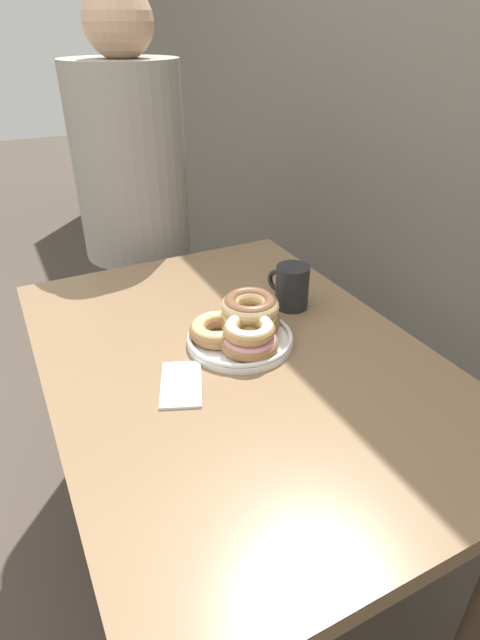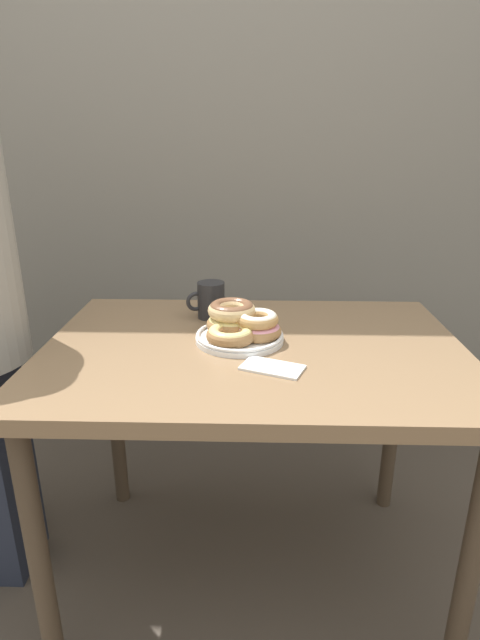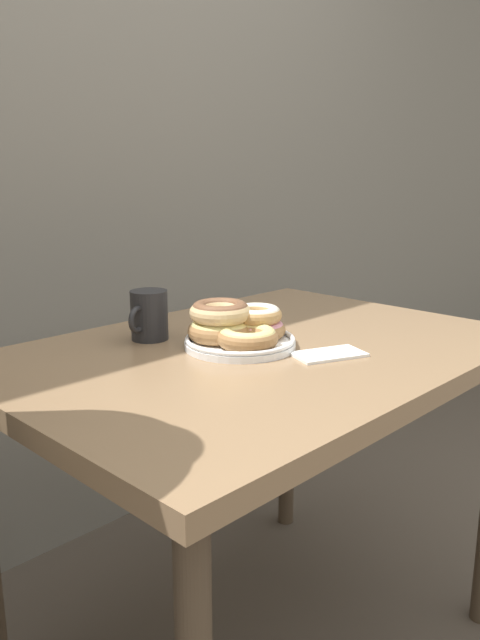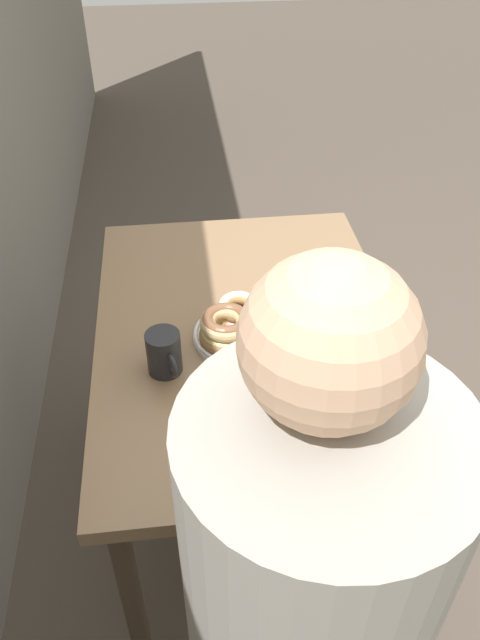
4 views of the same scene
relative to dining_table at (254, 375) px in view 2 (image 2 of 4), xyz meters
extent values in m
cube|color=slate|center=(0.00, 0.77, 0.61)|extent=(8.00, 0.05, 2.60)
cube|color=#846647|center=(0.00, 0.00, 0.07)|extent=(1.11, 0.78, 0.04)
cylinder|color=#473828|center=(-0.49, -0.33, -0.32)|extent=(0.05, 0.05, 0.73)
cylinder|color=#473828|center=(0.49, -0.33, -0.32)|extent=(0.05, 0.05, 0.73)
cylinder|color=#473828|center=(-0.49, 0.33, -0.32)|extent=(0.05, 0.05, 0.73)
cylinder|color=#473828|center=(0.49, 0.33, -0.32)|extent=(0.05, 0.05, 0.73)
cylinder|color=white|center=(-0.04, 0.03, 0.09)|extent=(0.24, 0.24, 0.01)
torus|color=white|center=(-0.04, 0.03, 0.11)|extent=(0.23, 0.23, 0.01)
torus|color=#9E7042|center=(0.01, 0.02, 0.12)|extent=(0.18, 0.18, 0.03)
torus|color=pink|center=(0.01, 0.02, 0.12)|extent=(0.17, 0.17, 0.03)
torus|color=#9E7042|center=(-0.06, 0.06, 0.12)|extent=(0.15, 0.15, 0.04)
torus|color=#E0D17F|center=(-0.06, 0.06, 0.13)|extent=(0.14, 0.14, 0.03)
torus|color=#9E7042|center=(-0.06, -0.02, 0.12)|extent=(0.15, 0.15, 0.04)
torus|color=#E0D17F|center=(-0.06, -0.02, 0.13)|extent=(0.14, 0.14, 0.03)
torus|color=#B2844C|center=(0.01, 0.02, 0.15)|extent=(0.16, 0.16, 0.03)
torus|color=silver|center=(0.01, 0.02, 0.16)|extent=(0.15, 0.15, 0.03)
torus|color=#D6B27A|center=(-0.06, 0.06, 0.16)|extent=(0.18, 0.18, 0.04)
torus|color=brown|center=(-0.06, 0.06, 0.17)|extent=(0.17, 0.17, 0.03)
cylinder|color=#232326|center=(-0.13, 0.22, 0.14)|extent=(0.08, 0.08, 0.11)
cylinder|color=#382114|center=(-0.13, 0.22, 0.19)|extent=(0.07, 0.07, 0.00)
torus|color=#232326|center=(-0.17, 0.20, 0.14)|extent=(0.06, 0.03, 0.06)
cube|color=white|center=(0.04, -0.14, 0.09)|extent=(0.16, 0.13, 0.01)
camera|label=1|loc=(0.79, -0.39, 0.70)|focal=28.00mm
camera|label=2|loc=(0.00, -1.22, 0.59)|focal=28.00mm
camera|label=3|loc=(-0.95, -0.86, 0.46)|focal=35.00mm
camera|label=4|loc=(-1.22, 0.17, 1.13)|focal=35.00mm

